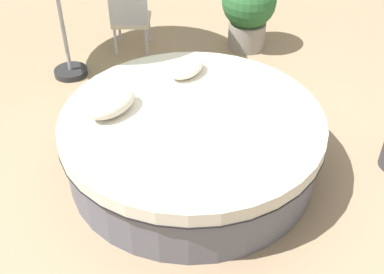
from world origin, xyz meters
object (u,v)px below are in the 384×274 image
(throw_pillow_1, at_px, (112,103))
(throw_pillow_0, at_px, (186,68))
(patio_chair, at_px, (130,15))
(planter, at_px, (249,8))
(round_bed, at_px, (192,142))

(throw_pillow_1, bearing_deg, throw_pillow_0, -10.17)
(throw_pillow_0, relative_size, patio_chair, 0.48)
(throw_pillow_0, xyz_separation_m, planter, (2.04, 0.38, -0.13))
(throw_pillow_1, xyz_separation_m, planter, (3.01, 0.20, -0.15))
(throw_pillow_1, height_order, patio_chair, patio_chair)
(round_bed, xyz_separation_m, throw_pillow_1, (-0.38, 0.67, 0.42))
(throw_pillow_0, distance_m, planter, 2.08)
(round_bed, xyz_separation_m, planter, (2.63, 0.87, 0.27))
(round_bed, relative_size, throw_pillow_0, 5.52)
(round_bed, bearing_deg, throw_pillow_1, 119.82)
(round_bed, relative_size, planter, 2.37)
(throw_pillow_0, xyz_separation_m, patio_chair, (0.96, 1.64, -0.18))
(patio_chair, xyz_separation_m, planter, (1.07, -1.27, 0.04))
(patio_chair, bearing_deg, throw_pillow_1, -87.38)
(round_bed, bearing_deg, throw_pillow_0, 40.01)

